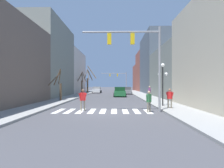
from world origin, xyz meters
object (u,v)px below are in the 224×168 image
(car_parked_left_near, at_px, (97,90))
(pedestrian_near_right_corner, at_px, (150,91))
(pedestrian_waiting_at_curb, at_px, (170,97))
(pedestrian_crossing_street, at_px, (83,98))
(pedestrian_on_right_sidewalk, at_px, (149,100))
(car_parked_right_far, at_px, (120,92))
(car_driving_away_lane, at_px, (127,91))
(traffic_signal_far, at_px, (119,77))
(street_tree_right_near, at_px, (82,83))
(traffic_signal_near, at_px, (138,51))
(street_tree_right_far, at_px, (89,80))
(street_lamp_right_corner, at_px, (163,76))
(street_tree_left_near, at_px, (59,86))

(car_parked_left_near, relative_size, pedestrian_near_right_corner, 2.31)
(pedestrian_waiting_at_curb, distance_m, pedestrian_crossing_street, 7.33)
(car_parked_left_near, bearing_deg, pedestrian_on_right_sidewalk, -166.50)
(car_parked_right_far, bearing_deg, car_driving_away_lane, -12.00)
(traffic_signal_far, distance_m, street_tree_right_near, 18.04)
(traffic_signal_near, relative_size, car_driving_away_lane, 1.40)
(traffic_signal_far, xyz_separation_m, pedestrian_on_right_sidewalk, (1.57, -42.07, -3.46))
(pedestrian_waiting_at_curb, bearing_deg, car_parked_right_far, -32.44)
(traffic_signal_far, bearing_deg, pedestrian_near_right_corner, -82.81)
(car_driving_away_lane, bearing_deg, street_tree_right_far, 62.47)
(car_driving_away_lane, bearing_deg, traffic_signal_far, 5.04)
(street_lamp_right_corner, relative_size, car_parked_left_near, 0.97)
(traffic_signal_far, height_order, pedestrian_near_right_corner, traffic_signal_far)
(pedestrian_on_right_sidewalk, bearing_deg, street_lamp_right_corner, 13.19)
(traffic_signal_near, height_order, street_lamp_right_corner, traffic_signal_near)
(pedestrian_near_right_corner, xyz_separation_m, street_tree_right_near, (-12.59, 14.95, 1.23))
(traffic_signal_far, bearing_deg, car_parked_left_near, -114.54)
(car_parked_left_near, height_order, pedestrian_crossing_street, pedestrian_crossing_street)
(street_lamp_right_corner, height_order, car_parked_left_near, street_lamp_right_corner)
(street_lamp_right_corner, height_order, pedestrian_waiting_at_curb, street_lamp_right_corner)
(pedestrian_near_right_corner, bearing_deg, traffic_signal_far, 33.98)
(pedestrian_waiting_at_curb, bearing_deg, street_tree_left_near, 12.99)
(traffic_signal_far, relative_size, street_tree_left_near, 2.01)
(car_parked_left_near, relative_size, pedestrian_crossing_street, 2.32)
(pedestrian_near_right_corner, distance_m, street_tree_right_near, 19.58)
(car_parked_left_near, xyz_separation_m, pedestrian_crossing_street, (1.89, -29.09, 0.31))
(car_driving_away_lane, bearing_deg, pedestrian_waiting_at_curb, -174.94)
(traffic_signal_far, relative_size, pedestrian_on_right_sidewalk, 4.83)
(car_driving_away_lane, distance_m, street_tree_right_near, 10.39)
(pedestrian_near_right_corner, distance_m, street_tree_right_far, 22.11)
(street_tree_left_near, bearing_deg, pedestrian_on_right_sidewalk, -40.88)
(street_tree_right_near, bearing_deg, car_parked_right_far, -47.24)
(pedestrian_crossing_street, bearing_deg, pedestrian_near_right_corner, 17.06)
(traffic_signal_far, relative_size, pedestrian_waiting_at_curb, 4.86)
(pedestrian_on_right_sidewalk, relative_size, street_tree_right_far, 0.25)
(car_parked_left_near, height_order, car_parked_right_far, car_parked_right_far)
(car_driving_away_lane, height_order, pedestrian_waiting_at_curb, pedestrian_waiting_at_curb)
(street_lamp_right_corner, relative_size, car_parked_right_far, 0.96)
(car_driving_away_lane, distance_m, pedestrian_crossing_street, 25.18)
(traffic_signal_far, distance_m, street_tree_left_near, 34.74)
(pedestrian_waiting_at_curb, bearing_deg, car_parked_left_near, -28.19)
(street_tree_left_near, xyz_separation_m, street_tree_right_near, (-0.61, 18.03, 0.55))
(car_parked_right_far, xyz_separation_m, street_tree_right_near, (-8.47, 9.16, 1.64))
(street_tree_left_near, bearing_deg, car_driving_away_lane, 60.56)
(pedestrian_near_right_corner, distance_m, street_tree_left_near, 12.39)
(car_parked_right_far, bearing_deg, pedestrian_on_right_sidewalk, -173.96)
(pedestrian_crossing_street, xyz_separation_m, street_tree_right_near, (-5.03, 25.68, 1.39))
(car_parked_right_far, height_order, pedestrian_waiting_at_curb, pedestrian_waiting_at_curb)
(pedestrian_near_right_corner, height_order, street_tree_left_near, street_tree_left_near)
(car_driving_away_lane, xyz_separation_m, pedestrian_near_right_corner, (2.39, -13.91, 0.46))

